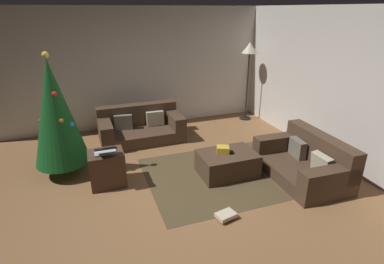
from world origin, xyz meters
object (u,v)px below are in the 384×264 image
(corner_lamp, at_px, (249,54))
(book_stack, at_px, (226,216))
(laptop, at_px, (105,151))
(christmas_tree, at_px, (56,113))
(tv_remote, at_px, (230,152))
(side_table, at_px, (107,168))
(ottoman, at_px, (227,163))
(couch_left, at_px, (140,127))
(gift_box, at_px, (223,150))
(couch_right, at_px, (306,162))

(corner_lamp, bearing_deg, book_stack, -122.52)
(laptop, bearing_deg, christmas_tree, 134.65)
(tv_remote, relative_size, side_table, 0.30)
(tv_remote, bearing_deg, christmas_tree, 140.74)
(ottoman, bearing_deg, couch_left, 118.34)
(gift_box, bearing_deg, couch_right, -23.42)
(ottoman, height_order, side_table, side_table)
(christmas_tree, bearing_deg, corner_lamp, 18.45)
(couch_right, height_order, laptop, laptop)
(gift_box, bearing_deg, book_stack, -112.58)
(couch_right, bearing_deg, side_table, 76.48)
(laptop, bearing_deg, gift_box, -7.80)
(couch_left, relative_size, ottoman, 1.84)
(couch_left, distance_m, ottoman, 2.21)
(couch_right, relative_size, laptop, 4.05)
(couch_left, xyz_separation_m, christmas_tree, (-1.46, -1.02, 0.79))
(couch_left, xyz_separation_m, ottoman, (1.05, -1.95, -0.07))
(ottoman, xyz_separation_m, laptop, (-1.87, 0.29, 0.40))
(couch_left, height_order, christmas_tree, christmas_tree)
(ottoman, relative_size, gift_box, 4.64)
(book_stack, bearing_deg, couch_right, 18.33)
(christmas_tree, height_order, side_table, christmas_tree)
(book_stack, bearing_deg, laptop, 135.26)
(gift_box, height_order, corner_lamp, corner_lamp)
(christmas_tree, height_order, laptop, christmas_tree)
(couch_left, relative_size, book_stack, 5.94)
(corner_lamp, bearing_deg, couch_left, -172.28)
(side_table, distance_m, laptop, 0.33)
(tv_remote, distance_m, laptop, 1.94)
(couch_left, bearing_deg, ottoman, 117.30)
(ottoman, distance_m, book_stack, 1.18)
(book_stack, height_order, corner_lamp, corner_lamp)
(couch_left, relative_size, corner_lamp, 0.92)
(side_table, bearing_deg, gift_box, -9.54)
(couch_left, height_order, couch_right, couch_right)
(couch_right, height_order, gift_box, couch_right)
(couch_left, distance_m, couch_right, 3.29)
(gift_box, xyz_separation_m, christmas_tree, (-2.44, 0.89, 0.62))
(couch_left, height_order, laptop, laptop)
(couch_left, height_order, book_stack, couch_left)
(couch_left, distance_m, book_stack, 3.05)
(couch_right, height_order, side_table, couch_right)
(couch_right, xyz_separation_m, gift_box, (-1.23, 0.53, 0.17))
(couch_left, distance_m, corner_lamp, 2.99)
(couch_right, xyz_separation_m, christmas_tree, (-3.67, 1.42, 0.79))
(couch_left, distance_m, gift_box, 2.15)
(couch_left, relative_size, gift_box, 8.56)
(side_table, distance_m, corner_lamp, 4.21)
(ottoman, relative_size, christmas_tree, 0.46)
(book_stack, bearing_deg, side_table, 134.09)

